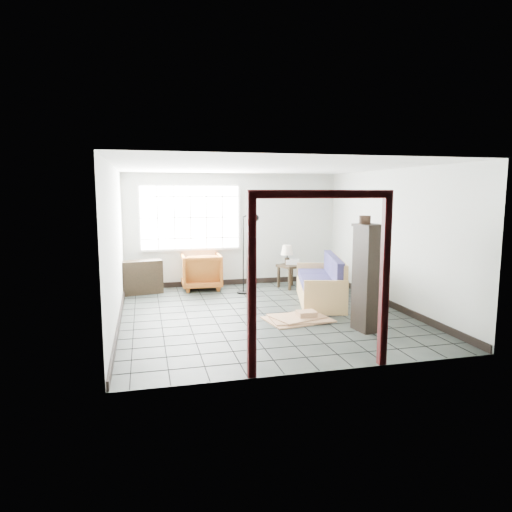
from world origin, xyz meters
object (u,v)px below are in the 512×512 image
object	(u,v)px
side_table	(291,269)
tall_shelf	(368,277)
futon_sofa	(323,285)
armchair	(201,269)

from	to	relation	value
side_table	tall_shelf	size ratio (longest dim) A/B	0.38
futon_sofa	side_table	world-z (taller)	futon_sofa
tall_shelf	futon_sofa	bearing A→B (deg)	80.35
armchair	tall_shelf	bearing A→B (deg)	121.10
futon_sofa	side_table	size ratio (longest dim) A/B	3.48
futon_sofa	tall_shelf	distance (m)	2.01
armchair	side_table	distance (m)	2.03
side_table	tall_shelf	xyz separation A→B (m)	(0.15, -3.37, 0.41)
side_table	tall_shelf	bearing A→B (deg)	-87.46
futon_sofa	side_table	bearing A→B (deg)	113.62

